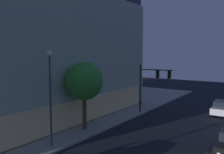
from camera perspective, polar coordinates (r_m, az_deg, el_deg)
modern_building at (r=34.20m, az=-23.46°, el=7.04°), size 28.92×24.72×17.44m
traffic_light_far_corner at (r=29.66m, az=9.31°, el=-0.72°), size 0.35×4.19×5.96m
street_lamp_sidewalk at (r=19.69m, az=-14.18°, el=-2.14°), size 0.44×0.44×7.56m
sidewalk_tree at (r=23.61m, az=-6.49°, el=-1.03°), size 3.65×3.65×6.51m
car_silver at (r=32.98m, az=24.16°, el=-6.56°), size 4.23×2.31×1.64m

